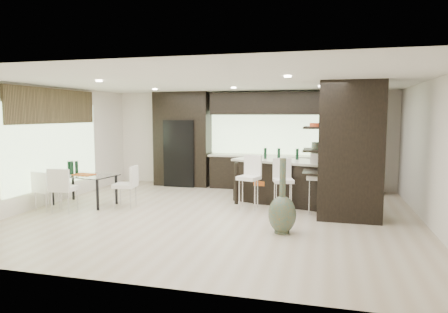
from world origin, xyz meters
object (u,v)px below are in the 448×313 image
(kitchen_island, at_px, (287,181))
(chair_end, at_px, (125,188))
(chair_near, at_px, (64,192))
(chair_far, at_px, (47,192))
(stool_left, at_px, (249,188))
(bench, at_px, (285,192))
(stool_mid, at_px, (283,190))
(floor_vase, at_px, (282,196))
(stool_right, at_px, (319,189))
(dining_table, at_px, (85,190))

(kitchen_island, relative_size, chair_end, 2.85)
(chair_near, distance_m, chair_far, 0.45)
(stool_left, distance_m, chair_near, 3.92)
(chair_far, bearing_deg, bench, 33.30)
(kitchen_island, relative_size, stool_mid, 2.69)
(chair_near, bearing_deg, chair_end, 28.21)
(bench, distance_m, floor_vase, 2.37)
(stool_mid, bearing_deg, stool_right, -18.95)
(kitchen_island, height_order, chair_far, kitchen_island)
(dining_table, xyz_separation_m, chair_far, (-0.45, -0.70, 0.05))
(bench, height_order, chair_near, chair_near)
(chair_far, bearing_deg, stool_mid, 25.61)
(stool_left, relative_size, bench, 0.67)
(stool_left, distance_m, floor_vase, 1.85)
(floor_vase, bearing_deg, stool_mid, 95.52)
(stool_mid, xyz_separation_m, stool_right, (0.75, -0.03, 0.07))
(stool_mid, bearing_deg, chair_far, 177.55)
(stool_right, bearing_deg, floor_vase, -102.96)
(bench, bearing_deg, floor_vase, -83.61)
(floor_vase, bearing_deg, chair_near, 175.48)
(stool_left, bearing_deg, stool_mid, 18.10)
(kitchen_island, bearing_deg, bench, -88.81)
(stool_left, relative_size, chair_end, 1.11)
(chair_end, bearing_deg, floor_vase, -114.96)
(chair_far, bearing_deg, kitchen_island, 34.25)
(bench, height_order, floor_vase, floor_vase)
(stool_left, bearing_deg, stool_right, 16.48)
(stool_mid, bearing_deg, kitchen_island, 73.57)
(stool_right, height_order, dining_table, stool_right)
(kitchen_island, distance_m, floor_vase, 2.44)
(stool_mid, height_order, dining_table, stool_mid)
(stool_mid, xyz_separation_m, dining_table, (-4.46, -0.53, -0.11))
(stool_mid, bearing_deg, chair_near, 179.16)
(kitchen_island, xyz_separation_m, bench, (-0.03, -0.11, -0.24))
(stool_left, relative_size, floor_vase, 0.72)
(chair_far, bearing_deg, stool_left, 27.88)
(floor_vase, relative_size, chair_end, 1.54)
(floor_vase, distance_m, dining_table, 4.76)
(floor_vase, bearing_deg, kitchen_island, 93.66)
(kitchen_island, distance_m, chair_end, 3.70)
(chair_near, bearing_deg, stool_right, 6.29)
(floor_vase, bearing_deg, chair_end, 163.21)
(floor_vase, height_order, dining_table, floor_vase)
(bench, relative_size, floor_vase, 1.07)
(bench, height_order, chair_end, chair_end)
(bench, distance_m, dining_table, 4.60)
(stool_left, bearing_deg, bench, 62.75)
(kitchen_island, relative_size, dining_table, 1.70)
(stool_left, xyz_separation_m, chair_far, (-4.16, -1.21, -0.08))
(chair_near, relative_size, chair_end, 1.02)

